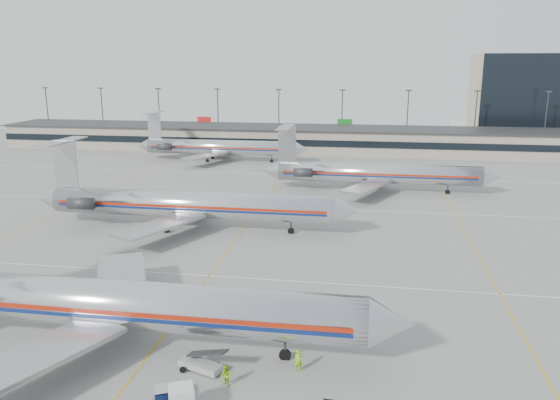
# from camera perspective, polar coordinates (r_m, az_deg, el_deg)

# --- Properties ---
(ground) EXTENTS (260.00, 260.00, 0.00)m
(ground) POSITION_cam_1_polar(r_m,az_deg,el_deg) (51.41, -10.64, -11.93)
(ground) COLOR gray
(ground) RESTS_ON ground
(apron_markings) EXTENTS (160.00, 0.15, 0.02)m
(apron_markings) POSITION_cam_1_polar(r_m,az_deg,el_deg) (60.07, -7.43, -7.86)
(apron_markings) COLOR silver
(apron_markings) RESTS_ON ground
(terminal) EXTENTS (162.00, 17.00, 6.25)m
(terminal) POSITION_cam_1_polar(r_m,az_deg,el_deg) (143.50, 2.54, 6.41)
(terminal) COLOR gray
(terminal) RESTS_ON ground
(light_mast_row) EXTENTS (163.60, 0.40, 15.28)m
(light_mast_row) POSITION_cam_1_polar(r_m,az_deg,el_deg) (156.76, 3.17, 9.05)
(light_mast_row) COLOR #38383D
(light_mast_row) RESTS_ON ground
(distant_building) EXTENTS (30.00, 20.00, 25.00)m
(distant_building) POSITION_cam_1_polar(r_m,az_deg,el_deg) (177.53, 24.41, 9.70)
(distant_building) COLOR tan
(distant_building) RESTS_ON ground
(jet_foreground) EXTENTS (48.93, 28.81, 12.81)m
(jet_foreground) POSITION_cam_1_polar(r_m,az_deg,el_deg) (47.14, -18.95, -10.00)
(jet_foreground) COLOR silver
(jet_foreground) RESTS_ON ground
(jet_second_row) EXTENTS (46.12, 27.16, 12.07)m
(jet_second_row) POSITION_cam_1_polar(r_m,az_deg,el_deg) (76.26, -9.89, -0.42)
(jet_second_row) COLOR silver
(jet_second_row) RESTS_ON ground
(jet_third_row) EXTENTS (42.01, 25.84, 11.49)m
(jet_third_row) POSITION_cam_1_polar(r_m,az_deg,el_deg) (98.73, 9.68, 2.80)
(jet_third_row) COLOR silver
(jet_third_row) RESTS_ON ground
(jet_back_row) EXTENTS (41.37, 25.45, 11.31)m
(jet_back_row) POSITION_cam_1_polar(r_m,az_deg,el_deg) (129.14, -6.56, 5.53)
(jet_back_row) COLOR silver
(jet_back_row) RESTS_ON ground
(cart_outer) EXTENTS (2.04, 1.77, 0.97)m
(cart_outer) POSITION_cam_1_polar(r_m,az_deg,el_deg) (40.15, -11.68, -19.17)
(cart_outer) COLOR #091236
(cart_outer) RESTS_ON ground
(belt_loader) EXTENTS (4.11, 2.29, 2.10)m
(belt_loader) POSITION_cam_1_polar(r_m,az_deg,el_deg) (42.91, -8.21, -16.57)
(belt_loader) COLOR #959595
(belt_loader) RESTS_ON ground
(ramp_worker_near) EXTENTS (0.75, 0.61, 1.78)m
(ramp_worker_near) POSITION_cam_1_polar(r_m,az_deg,el_deg) (42.27, 1.94, -16.42)
(ramp_worker_near) COLOR #89CA13
(ramp_worker_near) RESTS_ON ground
(ramp_worker_far) EXTENTS (1.00, 0.96, 1.62)m
(ramp_worker_far) POSITION_cam_1_polar(r_m,az_deg,el_deg) (40.80, -5.68, -17.84)
(ramp_worker_far) COLOR #88C712
(ramp_worker_far) RESTS_ON ground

